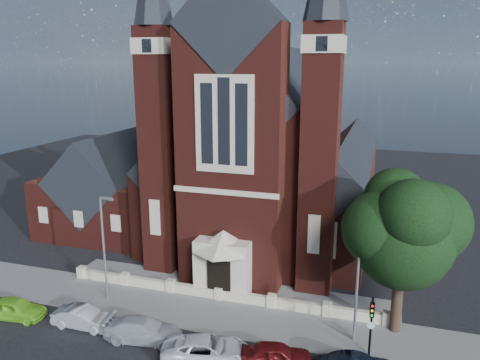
# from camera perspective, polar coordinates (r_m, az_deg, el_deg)

# --- Properties ---
(ground) EXTENTS (120.00, 120.00, 0.00)m
(ground) POSITION_cam_1_polar(r_m,az_deg,el_deg) (43.49, 1.32, -9.30)
(ground) COLOR black
(ground) RESTS_ON ground
(pavement_strip) EXTENTS (60.00, 5.00, 0.12)m
(pavement_strip) POSITION_cam_1_polar(r_m,az_deg,el_deg) (34.58, -3.70, -15.89)
(pavement_strip) COLOR slate
(pavement_strip) RESTS_ON ground
(forecourt_paving) EXTENTS (26.00, 3.00, 0.14)m
(forecourt_paving) POSITION_cam_1_polar(r_m,az_deg,el_deg) (37.88, -1.48, -13.02)
(forecourt_paving) COLOR slate
(forecourt_paving) RESTS_ON ground
(forecourt_wall) EXTENTS (24.00, 0.40, 0.90)m
(forecourt_wall) POSITION_cam_1_polar(r_m,az_deg,el_deg) (36.22, -2.53, -14.39)
(forecourt_wall) COLOR beige
(forecourt_wall) RESTS_ON ground
(church) EXTENTS (20.01, 34.90, 29.20)m
(church) POSITION_cam_1_polar(r_m,az_deg,el_deg) (48.46, 3.98, 3.27)
(church) COLOR #501B15
(church) RESTS_ON ground
(parish_hall) EXTENTS (12.00, 12.20, 10.24)m
(parish_hall) POSITION_cam_1_polar(r_m,az_deg,el_deg) (51.14, -15.18, -1.43)
(parish_hall) COLOR #501B15
(parish_hall) RESTS_ON ground
(street_tree) EXTENTS (6.40, 6.60, 10.70)m
(street_tree) POSITION_cam_1_polar(r_m,az_deg,el_deg) (30.90, 19.46, -6.23)
(street_tree) COLOR black
(street_tree) RESTS_ON ground
(street_lamp_left) EXTENTS (1.16, 0.22, 8.09)m
(street_lamp_left) POSITION_cam_1_polar(r_m,az_deg,el_deg) (35.59, -16.20, -7.34)
(street_lamp_left) COLOR gray
(street_lamp_left) RESTS_ON ground
(street_lamp_right) EXTENTS (1.16, 0.22, 8.09)m
(street_lamp_right) POSITION_cam_1_polar(r_m,az_deg,el_deg) (30.18, 14.34, -11.19)
(street_lamp_right) COLOR gray
(street_lamp_right) RESTS_ON ground
(traffic_signal) EXTENTS (0.28, 0.42, 4.00)m
(traffic_signal) POSITION_cam_1_polar(r_m,az_deg,el_deg) (29.69, 15.72, -16.13)
(traffic_signal) COLOR black
(traffic_signal) RESTS_ON ground
(car_lime_van) EXTENTS (4.51, 2.22, 1.48)m
(car_lime_van) POSITION_cam_1_polar(r_m,az_deg,el_deg) (37.06, -25.79, -13.91)
(car_lime_van) COLOR #85DB2B
(car_lime_van) RESTS_ON ground
(car_silver_a) EXTENTS (4.24, 1.56, 1.39)m
(car_silver_a) POSITION_cam_1_polar(r_m,az_deg,el_deg) (34.27, -18.58, -15.63)
(car_silver_a) COLOR #A2A6AA
(car_silver_a) RESTS_ON ground
(car_silver_b) EXTENTS (5.28, 2.67, 1.47)m
(car_silver_b) POSITION_cam_1_polar(r_m,az_deg,el_deg) (31.88, -11.70, -17.47)
(car_silver_b) COLOR silver
(car_silver_b) RESTS_ON ground
(car_white_suv) EXTENTS (5.75, 3.77, 1.47)m
(car_white_suv) POSITION_cam_1_polar(r_m,az_deg,el_deg) (29.58, -4.15, -19.93)
(car_white_suv) COLOR white
(car_white_suv) RESTS_ON ground
(car_dark_red) EXTENTS (4.46, 2.64, 1.42)m
(car_dark_red) POSITION_cam_1_polar(r_m,az_deg,el_deg) (29.21, 4.42, -20.48)
(car_dark_red) COLOR #580F0F
(car_dark_red) RESTS_ON ground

